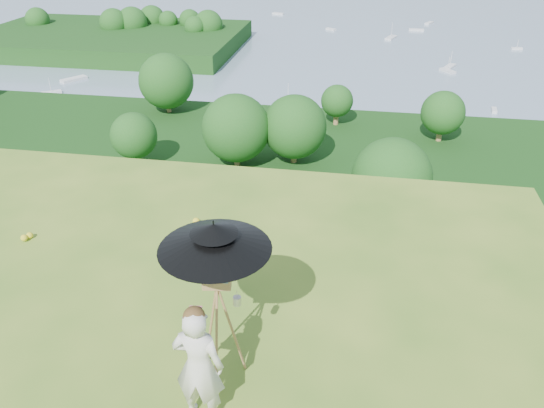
# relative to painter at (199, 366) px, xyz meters

# --- Properties ---
(forest_slope) EXTENTS (140.00, 56.00, 22.00)m
(forest_slope) POSITION_rel_painter_xyz_m (-1.91, 34.44, -29.76)
(forest_slope) COLOR #10380F
(forest_slope) RESTS_ON bay_water
(shoreline_tier) EXTENTS (170.00, 28.00, 8.00)m
(shoreline_tier) POSITION_rel_painter_xyz_m (-1.91, 74.44, -36.76)
(shoreline_tier) COLOR gray
(shoreline_tier) RESTS_ON bay_water
(bay_water) EXTENTS (700.00, 700.00, 0.00)m
(bay_water) POSITION_rel_painter_xyz_m (-1.91, 239.44, -34.76)
(bay_water) COLOR #7488A6
(bay_water) RESTS_ON ground
(peninsula) EXTENTS (90.00, 60.00, 12.00)m
(peninsula) POSITION_rel_painter_xyz_m (-76.91, 154.44, -29.76)
(peninsula) COLOR #10380F
(peninsula) RESTS_ON bay_water
(slope_trees) EXTENTS (110.00, 50.00, 6.00)m
(slope_trees) POSITION_rel_painter_xyz_m (-1.91, 34.44, -15.76)
(slope_trees) COLOR #19551B
(slope_trees) RESTS_ON forest_slope
(harbor_town) EXTENTS (110.00, 22.00, 5.00)m
(harbor_town) POSITION_rel_painter_xyz_m (-1.91, 74.44, -30.26)
(harbor_town) COLOR beige
(harbor_town) RESTS_ON shoreline_tier
(moored_boats) EXTENTS (140.00, 140.00, 0.70)m
(moored_boats) POSITION_rel_painter_xyz_m (-14.41, 160.44, -34.41)
(moored_boats) COLOR silver
(moored_boats) RESTS_ON bay_water
(painter) EXTENTS (0.57, 0.39, 1.53)m
(painter) POSITION_rel_painter_xyz_m (0.00, 0.00, 0.00)
(painter) COLOR silver
(painter) RESTS_ON ground
(field_easel) EXTENTS (0.71, 0.71, 1.66)m
(field_easel) POSITION_rel_painter_xyz_m (0.07, 0.61, 0.07)
(field_easel) COLOR olive
(field_easel) RESTS_ON ground
(sun_umbrella) EXTENTS (1.39, 1.39, 0.82)m
(sun_umbrella) POSITION_rel_painter_xyz_m (0.07, 0.64, 1.01)
(sun_umbrella) COLOR black
(sun_umbrella) RESTS_ON field_easel
(painter_cap) EXTENTS (0.25, 0.29, 0.10)m
(painter_cap) POSITION_rel_painter_xyz_m (0.00, 0.00, 0.72)
(painter_cap) COLOR #E07B7E
(painter_cap) RESTS_ON painter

